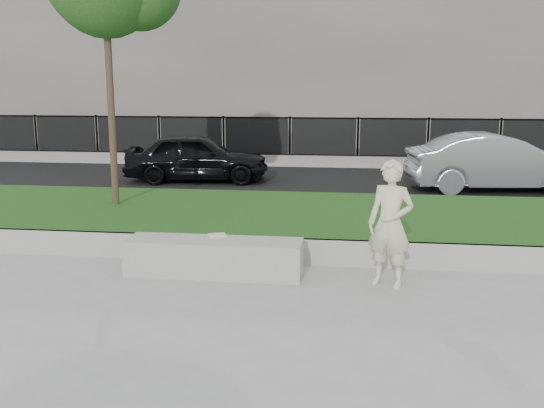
# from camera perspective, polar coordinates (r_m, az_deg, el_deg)

# --- Properties ---
(ground) EXTENTS (90.00, 90.00, 0.00)m
(ground) POSITION_cam_1_polar(r_m,az_deg,el_deg) (8.25, -2.84, -7.61)
(ground) COLOR gray
(ground) RESTS_ON ground
(grass_bank) EXTENTS (34.00, 4.00, 0.40)m
(grass_bank) POSITION_cam_1_polar(r_m,az_deg,el_deg) (11.05, -0.05, -1.63)
(grass_bank) COLOR #0D350F
(grass_bank) RESTS_ON ground
(grass_kerb) EXTENTS (34.00, 0.08, 0.40)m
(grass_kerb) POSITION_cam_1_polar(r_m,az_deg,el_deg) (9.17, -1.68, -4.35)
(grass_kerb) COLOR gray
(grass_kerb) RESTS_ON ground
(street) EXTENTS (34.00, 7.00, 0.04)m
(street) POSITION_cam_1_polar(r_m,az_deg,el_deg) (16.45, 2.49, 2.02)
(street) COLOR black
(street) RESTS_ON ground
(far_pavement) EXTENTS (34.00, 3.00, 0.12)m
(far_pavement) POSITION_cam_1_polar(r_m,az_deg,el_deg) (20.89, 3.60, 4.10)
(far_pavement) COLOR gray
(far_pavement) RESTS_ON ground
(iron_fence) EXTENTS (32.00, 0.30, 1.50)m
(iron_fence) POSITION_cam_1_polar(r_m,az_deg,el_deg) (19.84, 3.41, 5.13)
(iron_fence) COLOR slate
(iron_fence) RESTS_ON far_pavement
(building_facade) EXTENTS (34.00, 10.00, 10.00)m
(building_facade) POSITION_cam_1_polar(r_m,az_deg,el_deg) (27.81, 4.78, 16.07)
(building_facade) COLOR #5F5B53
(building_facade) RESTS_ON ground
(stone_bench) EXTENTS (2.49, 0.62, 0.51)m
(stone_bench) POSITION_cam_1_polar(r_m,az_deg,el_deg) (8.64, -5.46, -5.01)
(stone_bench) COLOR gray
(stone_bench) RESTS_ON ground
(man) EXTENTS (0.73, 0.62, 1.69)m
(man) POSITION_cam_1_polar(r_m,az_deg,el_deg) (8.15, 11.07, -1.86)
(man) COLOR beige
(man) RESTS_ON ground
(book) EXTENTS (0.30, 0.26, 0.03)m
(book) POSITION_cam_1_polar(r_m,az_deg,el_deg) (8.77, -5.20, -2.94)
(book) COLOR beige
(book) RESTS_ON stone_bench
(car_dark) EXTENTS (3.99, 1.98, 1.31)m
(car_dark) POSITION_cam_1_polar(r_m,az_deg,el_deg) (16.59, -7.07, 4.37)
(car_dark) COLOR black
(car_dark) RESTS_ON street
(car_silver) EXTENTS (4.46, 2.04, 1.42)m
(car_silver) POSITION_cam_1_polar(r_m,az_deg,el_deg) (15.98, 20.38, 3.68)
(car_silver) COLOR #92949A
(car_silver) RESTS_ON street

